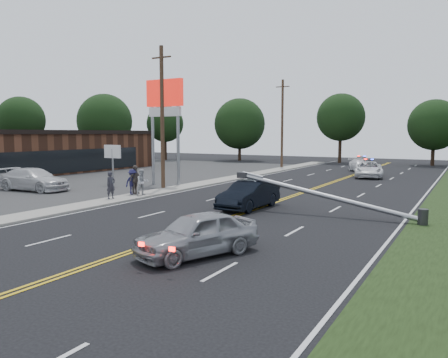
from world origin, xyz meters
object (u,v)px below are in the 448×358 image
Objects in this scene: emergency_a at (369,169)px; bystander_a at (111,185)px; utility_pole_mid at (162,117)px; utility_pole_far at (282,124)px; waiting_sedan at (197,234)px; emergency_b at (361,166)px; bystander_b at (142,182)px; bystander_c at (132,182)px; small_sign at (113,155)px; pylon_sign at (165,106)px; crashed_sedan at (249,195)px; bystander_d at (135,180)px; parked_car at (34,179)px; fallen_streetlight at (334,198)px.

emergency_a is 24.18m from bystander_a.
utility_pole_mid reaches higher than bystander_a.
utility_pole_far is 2.36× the size of waiting_sedan.
emergency_a is 5.55m from emergency_b.
bystander_b reaches higher than bystander_c.
utility_pole_far is 36.99m from waiting_sedan.
small_sign is 7.12m from bystander_b.
bystander_a is (-10.34, -21.86, 0.21)m from emergency_a.
bystander_a is (0.51, -27.68, -4.16)m from utility_pole_far.
pylon_sign reaches higher than crashed_sedan.
emergency_a is at bearing 49.39° from pylon_sign.
utility_pole_mid is at bearing -56.98° from pylon_sign.
utility_pole_far is at bearing 86.28° from pylon_sign.
utility_pole_far is (1.30, 20.00, -0.91)m from pylon_sign.
bystander_c is at bearing -35.14° from small_sign.
utility_pole_far is at bearing 147.37° from emergency_b.
emergency_a is 3.21× the size of bystander_c.
pylon_sign is at bearing -142.65° from emergency_a.
emergency_a is 2.77× the size of bystander_d.
utility_pole_mid is 1.95× the size of emergency_a.
parked_car is 8.06m from bystander_d.
bystander_c reaches higher than emergency_b.
small_sign is 5.53m from utility_pole_mid.
utility_pole_mid is at bearing -1.13° from bystander_d.
emergency_b is 2.81× the size of bystander_a.
pylon_sign is at bearing 123.02° from utility_pole_mid.
pylon_sign is 1.48× the size of parked_car.
pylon_sign is 12.95m from crashed_sedan.
fallen_streetlight reaches higher than bystander_b.
bystander_a is at bearing -84.83° from utility_pole_mid.
pylon_sign is at bearing 28.62° from bystander_c.
waiting_sedan is at bearing -139.53° from bystander_d.
parked_car reaches higher than crashed_sedan.
bystander_a is (-8.34, -1.59, 0.19)m from crashed_sedan.
parked_car is 31.13m from emergency_b.
bystander_d reaches higher than emergency_b.
emergency_b is 26.25m from bystander_b.
parked_car is 3.37× the size of bystander_c.
waiting_sedan is 13.83m from bystander_b.
pylon_sign is 4.89× the size of bystander_b.
crashed_sedan is 8.49m from bystander_a.
bystander_d is at bearing -33.46° from small_sign.
small_sign is at bearing -102.31° from utility_pole_far.
utility_pole_mid reaches higher than small_sign.
utility_pole_mid is at bearing -135.90° from emergency_a.
bystander_c is at bearing 178.52° from fallen_streetlight.
small_sign is at bearing 165.79° from crashed_sedan.
bystander_d is (5.26, -3.48, -1.29)m from small_sign.
fallen_streetlight is 25.79m from emergency_b.
fallen_streetlight is 20.34m from emergency_a.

